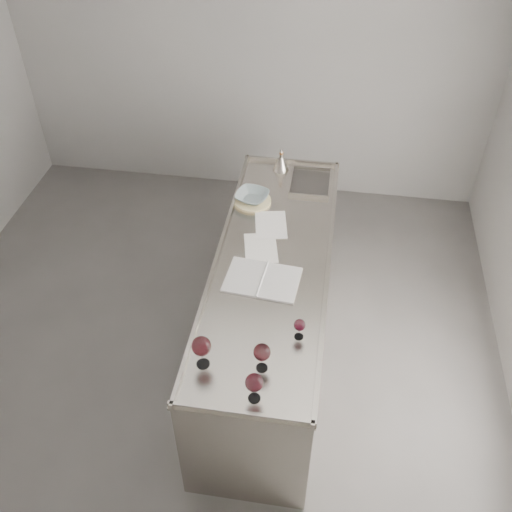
% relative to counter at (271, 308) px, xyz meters
% --- Properties ---
extents(room_shell, '(4.54, 5.04, 2.84)m').
position_rel_counter_xyz_m(room_shell, '(-0.50, -0.30, 0.93)').
color(room_shell, '#585552').
rests_on(room_shell, ground).
extents(counter, '(0.77, 2.42, 0.97)m').
position_rel_counter_xyz_m(counter, '(0.00, 0.00, 0.00)').
color(counter, '#9C958C').
rests_on(counter, ground).
extents(wine_glass_left, '(0.11, 0.11, 0.21)m').
position_rel_counter_xyz_m(wine_glass_left, '(-0.26, -0.91, 0.62)').
color(wine_glass_left, white).
rests_on(wine_glass_left, counter).
extents(wine_glass_middle, '(0.10, 0.10, 0.19)m').
position_rel_counter_xyz_m(wine_glass_middle, '(0.05, -1.08, 0.60)').
color(wine_glass_middle, white).
rests_on(wine_glass_middle, counter).
extents(wine_glass_right, '(0.09, 0.09, 0.19)m').
position_rel_counter_xyz_m(wine_glass_right, '(0.06, -0.88, 0.60)').
color(wine_glass_right, white).
rests_on(wine_glass_right, counter).
extents(wine_glass_small, '(0.07, 0.07, 0.14)m').
position_rel_counter_xyz_m(wine_glass_small, '(0.24, -0.63, 0.56)').
color(wine_glass_small, white).
rests_on(wine_glass_small, counter).
extents(notebook, '(0.49, 0.36, 0.02)m').
position_rel_counter_xyz_m(notebook, '(-0.04, -0.20, 0.47)').
color(notebook, silver).
rests_on(notebook, counter).
extents(loose_paper_top, '(0.28, 0.35, 0.00)m').
position_rel_counter_xyz_m(loose_paper_top, '(-0.09, 0.10, 0.47)').
color(loose_paper_top, white).
rests_on(loose_paper_top, counter).
extents(loose_paper_under, '(0.27, 0.35, 0.00)m').
position_rel_counter_xyz_m(loose_paper_under, '(-0.06, 0.36, 0.47)').
color(loose_paper_under, white).
rests_on(loose_paper_under, counter).
extents(trivet, '(0.32, 0.32, 0.02)m').
position_rel_counter_xyz_m(trivet, '(-0.23, 0.61, 0.48)').
color(trivet, beige).
rests_on(trivet, counter).
extents(ceramic_bowl, '(0.29, 0.29, 0.06)m').
position_rel_counter_xyz_m(ceramic_bowl, '(-0.23, 0.61, 0.52)').
color(ceramic_bowl, '#8C9FA3').
rests_on(ceramic_bowl, trivet).
extents(wine_funnel, '(0.13, 0.13, 0.20)m').
position_rel_counter_xyz_m(wine_funnel, '(-0.08, 1.08, 0.53)').
color(wine_funnel, '#B1AA9E').
rests_on(wine_funnel, counter).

